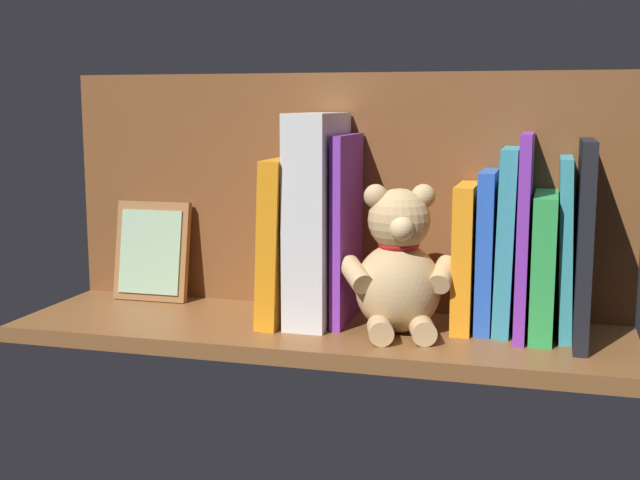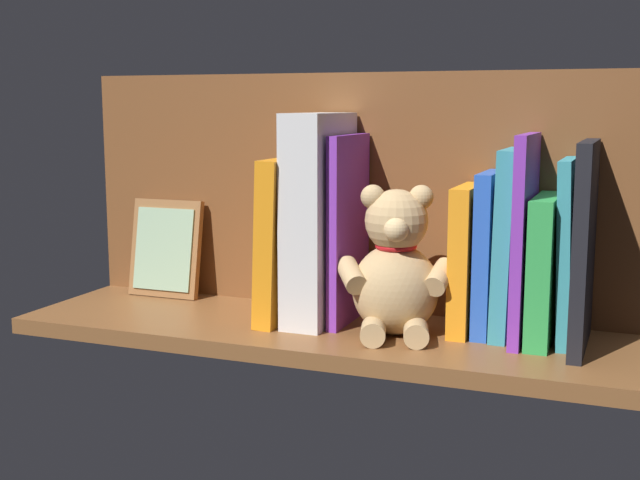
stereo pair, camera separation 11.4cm
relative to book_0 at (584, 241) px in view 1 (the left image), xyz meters
The scene contains 14 objects.
ground_plane 37.22cm from the book_0, ahead, with size 84.24×26.55×2.20cm, color brown.
shelf_back_panel 36.02cm from the book_0, 15.40° to the right, with size 84.24×1.50×34.70cm, color brown.
book_0 is the anchor object (origin of this frame).
book_1 3.28cm from the book_0, 46.64° to the right, with size 1.60×12.23×23.45cm, color teal.
book_2 6.10cm from the book_0, 15.40° to the right, with size 2.95×14.04×18.74cm, color green.
book_3 7.52cm from the book_0, ahead, with size 1.45×14.27×26.52cm, color purple.
book_4 9.98cm from the book_0, 14.16° to the right, with size 2.20×11.81×24.52cm, color teal.
book_5 12.73cm from the book_0, 12.46° to the right, with size 2.14×11.27×21.47cm, color blue.
book_6 15.54cm from the book_0, ahead, with size 2.62×11.88×19.60cm, color orange.
teddy_bear 23.81cm from the book_0, ahead, with size 15.53×14.77×19.88cm.
book_7 31.43cm from the book_0, ahead, with size 1.47×13.68×26.10cm, color purple.
dictionary_thick_white 35.42cm from the book_0, ahead, with size 5.67×15.59×29.01cm, color silver.
book_8 40.09cm from the book_0, ahead, with size 2.85×16.43×22.83cm, color orange.
picture_frame_leaning 64.22cm from the book_0, ahead, with size 12.01×4.16×15.39cm.
Camera 1 is at (-30.27, 108.37, 30.09)cm, focal length 46.82 mm.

